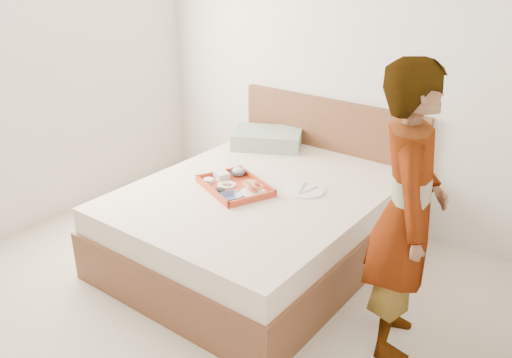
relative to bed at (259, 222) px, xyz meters
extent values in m
cube|color=beige|center=(0.02, -1.00, -0.27)|extent=(3.50, 4.00, 0.01)
cube|color=silver|center=(0.02, 1.00, 1.04)|extent=(3.50, 0.01, 2.60)
cube|color=brown|center=(0.00, 0.00, 0.00)|extent=(1.65, 2.00, 0.53)
cube|color=brown|center=(0.00, 0.97, 0.21)|extent=(1.65, 0.06, 0.95)
cube|color=#91B093|center=(-0.45, 0.72, 0.33)|extent=(0.67, 0.59, 0.13)
cube|color=#B73A20|center=(-0.13, -0.11, 0.29)|extent=(0.61, 0.54, 0.05)
cylinder|color=white|center=(0.03, -0.11, 0.28)|extent=(0.23, 0.23, 0.01)
imported|color=#171B51|center=(-0.03, -0.28, 0.30)|extent=(0.19, 0.19, 0.04)
cylinder|color=black|center=(-0.14, -0.25, 0.29)|extent=(0.10, 0.10, 0.03)
cylinder|color=white|center=(-0.19, -0.12, 0.28)|extent=(0.17, 0.17, 0.01)
cylinder|color=orange|center=(-0.07, -0.01, 0.28)|extent=(0.16, 0.16, 0.01)
imported|color=#171B51|center=(-0.24, 0.07, 0.30)|extent=(0.15, 0.15, 0.04)
cube|color=silver|center=(-0.30, -0.05, 0.30)|extent=(0.13, 0.12, 0.05)
cylinder|color=white|center=(-0.33, -0.16, 0.29)|extent=(0.10, 0.10, 0.03)
cylinder|color=white|center=(0.28, 0.16, 0.27)|extent=(0.27, 0.27, 0.01)
imported|color=white|center=(1.16, -0.28, 0.55)|extent=(0.59, 0.70, 1.63)
camera|label=1|loc=(2.02, -2.70, 1.83)|focal=37.47mm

